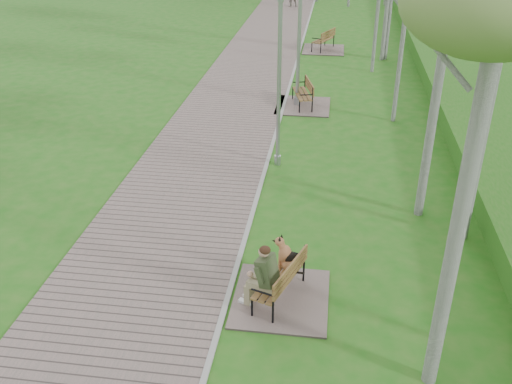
% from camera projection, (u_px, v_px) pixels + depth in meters
% --- Properties ---
extents(ground, '(120.00, 120.00, 0.00)m').
position_uv_depth(ground, '(215.00, 342.00, 9.38)').
color(ground, '#1D6815').
rests_on(ground, ground).
extents(walkway, '(3.50, 67.00, 0.04)m').
position_uv_depth(walkway, '(268.00, 39.00, 28.40)').
color(walkway, '#75655E').
rests_on(walkway, ground).
extents(kerb, '(0.10, 67.00, 0.05)m').
position_uv_depth(kerb, '(303.00, 40.00, 28.18)').
color(kerb, '#999993').
rests_on(kerb, ground).
extents(bench_main, '(1.71, 1.90, 1.49)m').
position_uv_depth(bench_main, '(276.00, 282.00, 10.14)').
color(bench_main, '#75655E').
rests_on(bench_main, ground).
extents(bench_second, '(1.82, 2.02, 1.12)m').
position_uv_depth(bench_second, '(302.00, 101.00, 19.51)').
color(bench_second, '#75655E').
rests_on(bench_second, ground).
extents(bench_third, '(1.89, 2.10, 1.16)m').
position_uv_depth(bench_third, '(323.00, 45.00, 26.43)').
color(bench_third, '#75655E').
rests_on(bench_third, ground).
extents(lamp_post_near, '(0.17, 0.17, 4.47)m').
position_uv_depth(lamp_post_near, '(279.00, 90.00, 14.48)').
color(lamp_post_near, '#919499').
rests_on(lamp_post_near, ground).
extents(lamp_post_second, '(0.20, 0.20, 5.07)m').
position_uv_depth(lamp_post_second, '(299.00, 36.00, 18.57)').
color(lamp_post_second, '#919499').
rests_on(lamp_post_second, ground).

